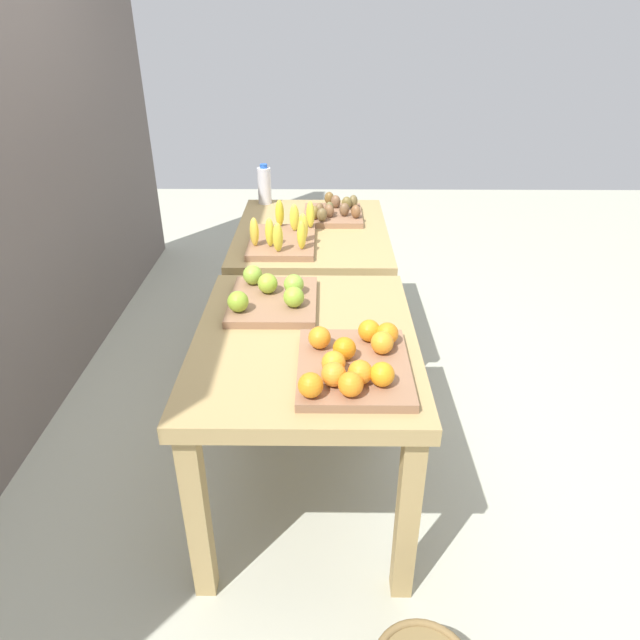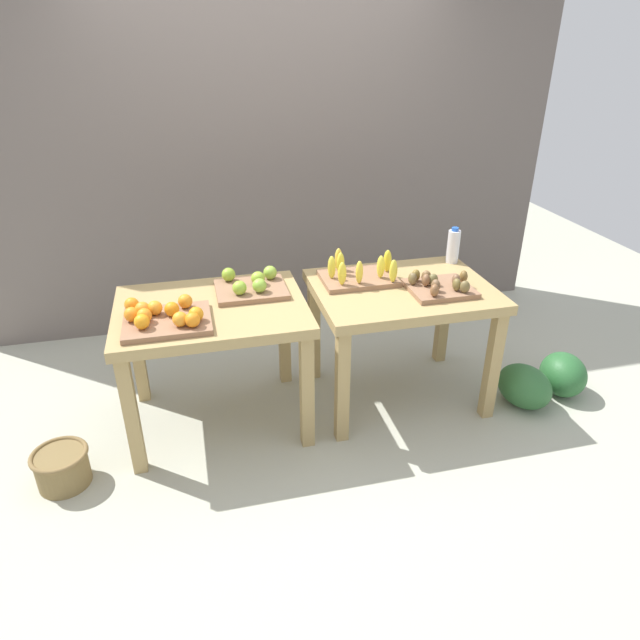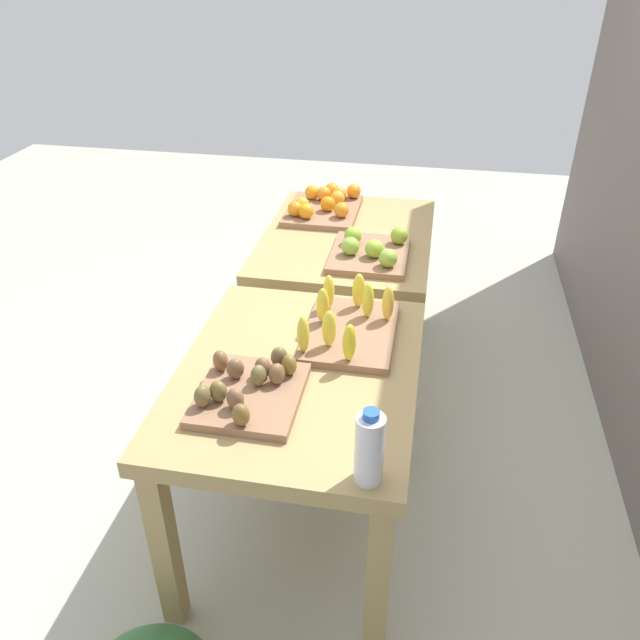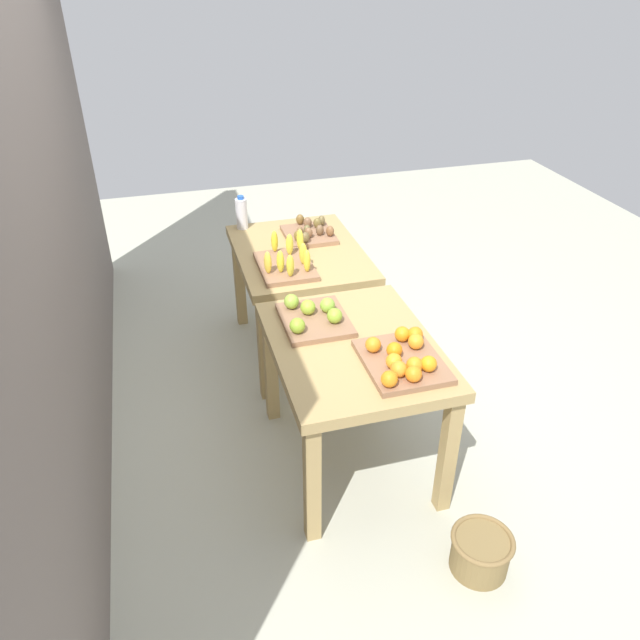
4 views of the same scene
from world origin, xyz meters
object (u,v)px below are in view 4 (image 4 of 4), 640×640
object	(u,v)px
watermelon_pile	(306,271)
wicker_basket	(481,552)
display_table_right	(299,266)
banana_crate	(287,262)
water_bottle	(242,213)
display_table_left	(353,362)
kiwi_bin	(309,232)
orange_bin	(403,359)
apple_bin	(314,317)

from	to	relation	value
watermelon_pile	wicker_basket	bearing A→B (deg)	-178.36
display_table_right	banana_crate	xyz separation A→B (m)	(-0.23, 0.13, 0.16)
display_table_right	water_bottle	bearing A→B (deg)	32.86
display_table_left	kiwi_bin	bearing A→B (deg)	-5.17
banana_crate	kiwi_bin	xyz separation A→B (m)	(0.41, -0.25, -0.01)
kiwi_bin	wicker_basket	size ratio (longest dim) A/B	1.27
orange_bin	display_table_left	bearing A→B (deg)	33.77
watermelon_pile	wicker_basket	size ratio (longest dim) A/B	2.30
water_bottle	kiwi_bin	bearing A→B (deg)	-124.02
display_table_right	wicker_basket	xyz separation A→B (m)	(-1.96, -0.35, -0.55)
orange_bin	wicker_basket	size ratio (longest dim) A/B	1.54
water_bottle	wicker_basket	xyz separation A→B (m)	(-2.41, -0.64, -0.77)
orange_bin	watermelon_pile	distance (m)	2.35
display_table_right	water_bottle	size ratio (longest dim) A/B	4.46
kiwi_bin	orange_bin	bearing A→B (deg)	-178.36
apple_bin	water_bottle	xyz separation A→B (m)	(1.33, 0.15, 0.07)
display_table_right	banana_crate	distance (m)	0.31
wicker_basket	display_table_left	bearing A→B (deg)	22.61
orange_bin	kiwi_bin	distance (m)	1.54
display_table_right	wicker_basket	bearing A→B (deg)	-169.88
orange_bin	water_bottle	bearing A→B (deg)	14.01
kiwi_bin	watermelon_pile	distance (m)	0.99
orange_bin	banana_crate	world-z (taller)	banana_crate
display_table_left	apple_bin	bearing A→B (deg)	29.85
watermelon_pile	display_table_left	bearing A→B (deg)	172.41
display_table_right	orange_bin	world-z (taller)	orange_bin
banana_crate	kiwi_bin	distance (m)	0.48
orange_bin	apple_bin	size ratio (longest dim) A/B	1.11
water_bottle	wicker_basket	bearing A→B (deg)	-165.12
display_table_left	banana_crate	distance (m)	0.91
water_bottle	display_table_left	bearing A→B (deg)	-169.51
display_table_right	apple_bin	world-z (taller)	apple_bin
display_table_left	banana_crate	size ratio (longest dim) A/B	2.35
display_table_left	water_bottle	xyz separation A→B (m)	(1.57, 0.29, 0.22)
display_table_left	water_bottle	world-z (taller)	water_bottle
banana_crate	wicker_basket	distance (m)	1.93
water_bottle	watermelon_pile	xyz separation A→B (m)	(0.44, -0.56, -0.74)
display_table_right	orange_bin	size ratio (longest dim) A/B	2.35
water_bottle	watermelon_pile	size ratio (longest dim) A/B	0.35
display_table_left	wicker_basket	bearing A→B (deg)	-157.39
apple_bin	kiwi_bin	xyz separation A→B (m)	(1.05, -0.26, -0.00)
display_table_left	wicker_basket	xyz separation A→B (m)	(-0.84, -0.35, -0.55)
banana_crate	wicker_basket	size ratio (longest dim) A/B	1.54
display_table_right	banana_crate	size ratio (longest dim) A/B	2.35
apple_bin	banana_crate	world-z (taller)	banana_crate
apple_bin	wicker_basket	size ratio (longest dim) A/B	1.39
display_table_right	watermelon_pile	xyz separation A→B (m)	(0.89, -0.27, -0.52)
apple_bin	watermelon_pile	size ratio (longest dim) A/B	0.60
kiwi_bin	wicker_basket	bearing A→B (deg)	-173.77
display_table_right	watermelon_pile	distance (m)	1.07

